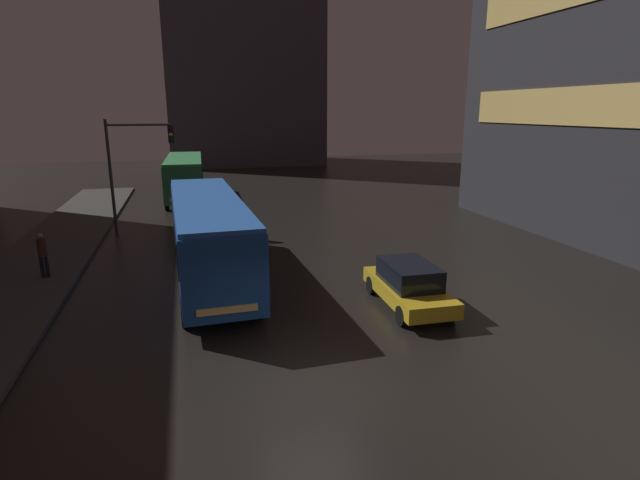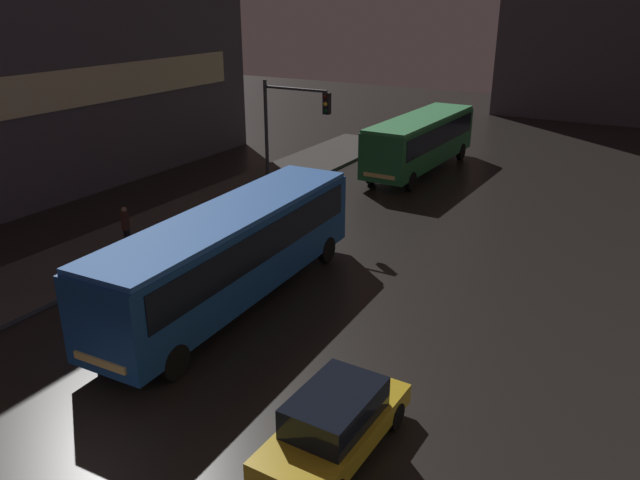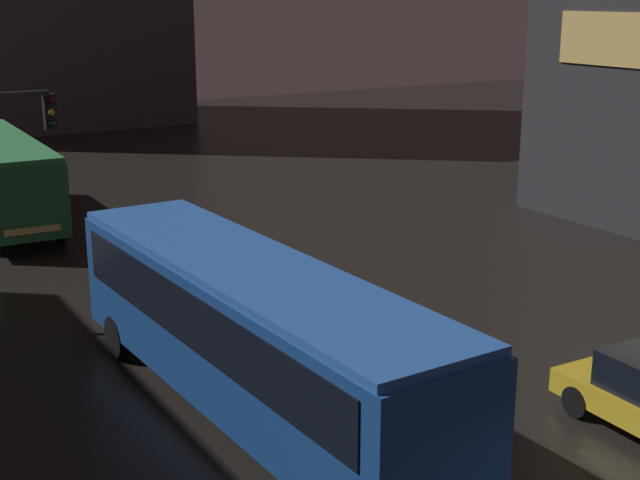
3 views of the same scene
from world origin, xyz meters
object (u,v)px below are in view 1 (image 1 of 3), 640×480
(bus_far, at_px, (185,174))
(traffic_light_main, at_px, (133,157))
(pedestrian_near, at_px, (42,252))
(car_taxi, at_px, (409,285))
(bus_near, at_px, (208,229))

(bus_far, relative_size, traffic_light_main, 1.76)
(bus_far, bearing_deg, pedestrian_near, 74.20)
(bus_far, height_order, car_taxi, bus_far)
(bus_near, height_order, car_taxi, bus_near)
(bus_near, distance_m, bus_far, 18.65)
(bus_near, relative_size, car_taxi, 2.72)
(bus_near, distance_m, pedestrian_near, 6.43)
(bus_near, height_order, bus_far, bus_near)
(pedestrian_near, height_order, traffic_light_main, traffic_light_main)
(pedestrian_near, relative_size, traffic_light_main, 0.29)
(bus_near, height_order, pedestrian_near, bus_near)
(car_taxi, distance_m, pedestrian_near, 13.94)
(bus_near, distance_m, car_taxi, 7.99)
(bus_near, bearing_deg, traffic_light_main, -70.85)
(bus_near, xyz_separation_m, traffic_light_main, (-3.33, 8.57, 2.11))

